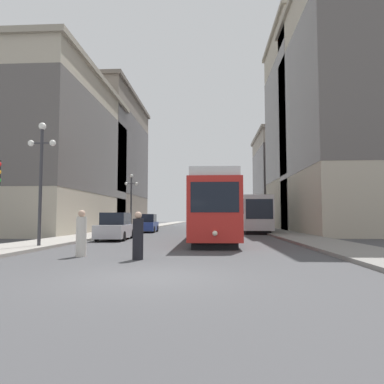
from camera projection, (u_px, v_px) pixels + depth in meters
name	position (u px, v px, depth m)	size (l,w,h in m)	color
ground_plane	(150.00, 278.00, 9.01)	(200.00, 200.00, 0.00)	#424244
sidewalk_left	(145.00, 227.00, 49.30)	(3.09, 120.00, 0.15)	gray
sidewalk_right	(258.00, 228.00, 48.41)	(3.09, 120.00, 0.15)	gray
streetcar	(213.00, 208.00, 22.29)	(2.73, 12.52, 3.89)	black
transit_bus	(250.00, 213.00, 36.04)	(2.91, 12.10, 3.45)	black
parked_car_left_near	(147.00, 224.00, 35.57)	(2.00, 4.38, 1.82)	black
parked_car_left_mid	(116.00, 227.00, 23.99)	(2.09, 5.05, 1.82)	black
pedestrian_crossing_near	(81.00, 235.00, 13.84)	(0.40, 0.40, 1.81)	beige
pedestrian_crossing_far	(138.00, 237.00, 12.80)	(0.39, 0.39, 1.73)	black
lamp_post_left_near	(41.00, 165.00, 17.51)	(1.41, 0.36, 6.08)	#333338
lamp_post_left_far	(131.00, 194.00, 36.94)	(1.41, 0.36, 5.86)	#333338
building_left_corner	(88.00, 160.00, 51.11)	(14.39, 19.80, 18.87)	slate
building_left_midblock	(46.00, 153.00, 35.58)	(12.13, 20.55, 15.44)	#B2A893
building_right_corner	(299.00, 179.00, 60.10)	(14.46, 14.96, 15.58)	#A89E8E
building_right_midblock	(355.00, 107.00, 33.01)	(11.64, 15.75, 22.77)	#B2A893
building_right_far	(336.00, 126.00, 43.98)	(15.83, 14.98, 24.83)	#B2A893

